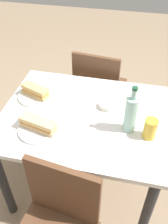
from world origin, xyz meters
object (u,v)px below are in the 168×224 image
(baguette_sandwich_near, at_px, (38,124))
(water_bottle, at_px, (131,114))
(knife_near, at_px, (42,121))
(plate_near, at_px, (39,129))
(chair_far, at_px, (98,89))
(dining_table, at_px, (84,128))
(knife_far, at_px, (40,90))
(baguette_sandwich_far, at_px, (35,91))
(beer_glass, at_px, (150,129))
(olive_bowl, at_px, (107,105))
(plate_far, at_px, (36,96))

(baguette_sandwich_near, distance_m, water_bottle, 0.53)
(baguette_sandwich_near, bearing_deg, knife_near, 88.47)
(plate_near, bearing_deg, chair_far, 74.82)
(chair_far, distance_m, water_bottle, 0.82)
(dining_table, relative_size, knife_far, 5.77)
(baguette_sandwich_far, relative_size, water_bottle, 0.68)
(plate_near, distance_m, beer_glass, 0.63)
(knife_near, xyz_separation_m, olive_bowl, (0.36, 0.24, -0.00))
(baguette_sandwich_near, height_order, knife_near, baguette_sandwich_near)
(olive_bowl, bearing_deg, baguette_sandwich_near, -140.79)
(knife_far, relative_size, olive_bowl, 1.68)
(chair_far, distance_m, baguette_sandwich_far, 0.68)
(baguette_sandwich_far, xyz_separation_m, beer_glass, (0.76, -0.21, 0.01))
(beer_glass, relative_size, olive_bowl, 1.15)
(knife_near, distance_m, plate_far, 0.28)
(knife_near, relative_size, olive_bowl, 1.68)
(dining_table, distance_m, baguette_sandwich_far, 0.41)
(water_bottle, bearing_deg, plate_near, -166.80)
(knife_near, bearing_deg, dining_table, 30.89)
(baguette_sandwich_near, bearing_deg, chair_far, 74.82)
(plate_near, bearing_deg, plate_far, 113.61)
(knife_near, height_order, plate_far, knife_near)
(knife_near, xyz_separation_m, water_bottle, (0.51, 0.06, 0.10))
(dining_table, relative_size, water_bottle, 3.45)
(baguette_sandwich_near, distance_m, knife_near, 0.06)
(plate_near, distance_m, knife_near, 0.06)
(plate_far, xyz_separation_m, knife_far, (0.01, 0.05, 0.01))
(plate_near, distance_m, water_bottle, 0.54)
(knife_far, bearing_deg, baguette_sandwich_far, -98.63)
(dining_table, distance_m, beer_glass, 0.45)
(knife_near, relative_size, beer_glass, 1.46)
(plate_far, bearing_deg, baguette_sandwich_near, -66.39)
(olive_bowl, bearing_deg, water_bottle, -48.47)
(baguette_sandwich_near, bearing_deg, plate_near, 0.00)
(water_bottle, bearing_deg, knife_near, -172.73)
(dining_table, distance_m, knife_far, 0.41)
(chair_far, height_order, plate_near, chair_far)
(chair_far, relative_size, water_bottle, 2.86)
(plate_far, distance_m, knife_far, 0.05)
(baguette_sandwich_far, distance_m, knife_far, 0.06)
(water_bottle, relative_size, olive_bowl, 2.81)
(olive_bowl, bearing_deg, plate_near, -140.79)
(water_bottle, bearing_deg, olive_bowl, 131.53)
(baguette_sandwich_far, relative_size, knife_far, 1.13)
(dining_table, distance_m, knife_near, 0.30)
(chair_far, bearing_deg, plate_far, -124.63)
(beer_glass, bearing_deg, chair_far, 119.69)
(chair_far, bearing_deg, olive_bowl, -74.68)
(knife_near, height_order, baguette_sandwich_far, baguette_sandwich_far)
(chair_far, bearing_deg, knife_far, -126.98)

